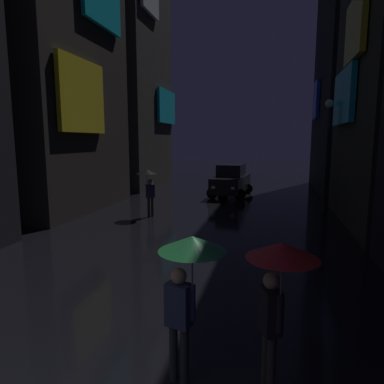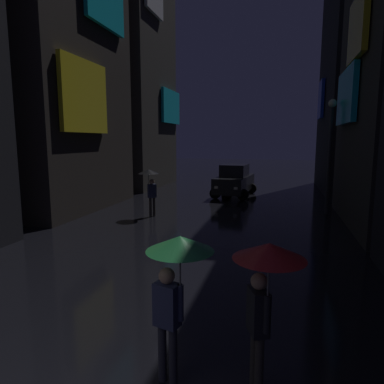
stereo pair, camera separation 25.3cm
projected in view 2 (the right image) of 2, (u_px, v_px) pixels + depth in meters
building_left_far at (133, 13)px, 23.80m from camera, size 4.25×7.21×24.22m
building_right_far at (362, 40)px, 21.22m from camera, size 4.25×8.74×19.02m
pedestrian_midstreet_left_green at (176, 269)px, 4.51m from camera, size 0.90×0.90×2.12m
pedestrian_foreground_right_black at (150, 179)px, 14.85m from camera, size 0.90×0.90×2.12m
pedestrian_foreground_left_red at (265, 277)px, 4.24m from camera, size 0.90×0.90×2.12m
car_distant at (234, 181)px, 20.64m from camera, size 2.51×4.27×1.92m
streetlamp_right_far at (330, 143)px, 15.31m from camera, size 0.36×0.36×5.15m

